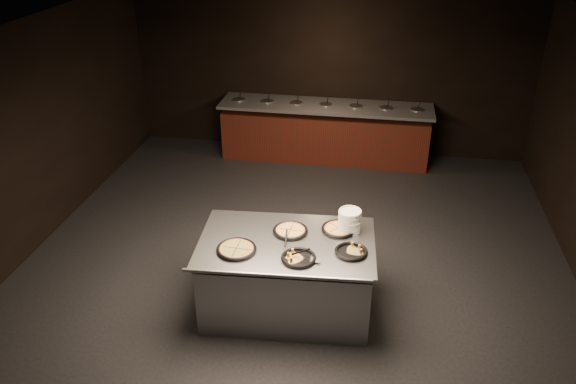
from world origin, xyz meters
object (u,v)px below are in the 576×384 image
at_px(plate_stack, 350,221).
at_px(pan_veggie_whole, 236,249).
at_px(serving_counter, 287,277).
at_px(pan_cheese_whole, 290,231).

bearing_deg(plate_stack, pan_veggie_whole, -152.03).
height_order(serving_counter, plate_stack, plate_stack).
bearing_deg(pan_cheese_whole, plate_stack, 13.11).
distance_m(serving_counter, plate_stack, 0.95).
distance_m(serving_counter, pan_veggie_whole, 0.75).
height_order(pan_veggie_whole, pan_cheese_whole, same).
xyz_separation_m(plate_stack, pan_cheese_whole, (-0.64, -0.15, -0.10)).
distance_m(serving_counter, pan_cheese_whole, 0.53).
distance_m(plate_stack, pan_veggie_whole, 1.30).
relative_size(pan_veggie_whole, pan_cheese_whole, 1.09).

